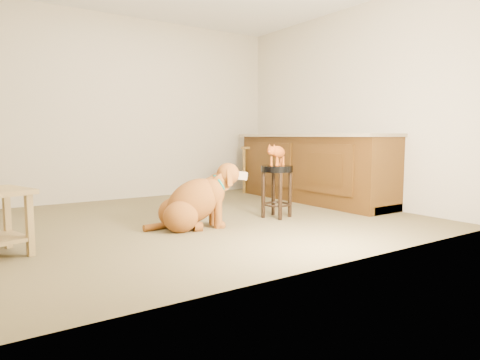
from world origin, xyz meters
TOP-DOWN VIEW (x-y plane):
  - floor at (0.00, 0.00)m, footprint 4.50×4.00m
  - room_shell at (0.00, 0.00)m, footprint 4.54×4.04m
  - cabinet_run at (1.94, 0.30)m, footprint 0.70×2.56m
  - padded_stool at (0.77, -0.37)m, footprint 0.39×0.39m
  - wood_stool at (1.85, 1.43)m, footprint 0.53×0.53m
  - golden_retriever at (-0.25, -0.35)m, footprint 1.05×0.59m
  - tabby_kitten at (0.76, -0.37)m, footprint 0.38×0.27m

SIDE VIEW (x-z plane):
  - floor at x=0.00m, z-range -0.01..0.01m
  - golden_retriever at x=-0.25m, z-range -0.09..0.60m
  - wood_stool at x=1.85m, z-range 0.02..0.76m
  - padded_stool at x=0.77m, z-range 0.12..0.71m
  - cabinet_run at x=1.94m, z-range -0.03..0.91m
  - tabby_kitten at x=0.76m, z-range 0.59..0.86m
  - room_shell at x=0.00m, z-range 0.37..2.99m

